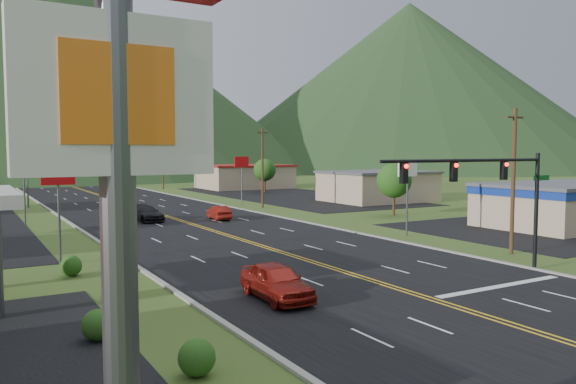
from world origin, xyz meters
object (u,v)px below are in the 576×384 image
traffic_signal (491,183)px  streetlight_west (30,167)px  car_red_near (276,282)px  pylon_sign (114,14)px  car_red_far (219,213)px  car_dark_mid (146,214)px

traffic_signal → streetlight_west: size_ratio=1.46×
streetlight_west → car_red_near: size_ratio=1.78×
pylon_sign → car_red_far: bearing=64.8°
traffic_signal → car_dark_mid: traffic_signal is taller
car_red_near → car_red_far: size_ratio=1.17×
pylon_sign → traffic_signal: size_ratio=1.07×
pylon_sign → streetlight_west: pylon_sign is taller
car_red_near → traffic_signal: bearing=-5.1°
traffic_signal → car_dark_mid: bearing=105.6°
streetlight_west → car_red_near: bearing=-84.4°
pylon_sign → traffic_signal: pylon_sign is taller
streetlight_west → car_red_far: bearing=-57.2°
traffic_signal → car_red_near: 13.73m
traffic_signal → car_red_near: traffic_signal is taller
car_red_far → traffic_signal: bearing=101.6°
pylon_sign → streetlight_west: 68.33m
car_dark_mid → car_red_far: car_dark_mid is taller
car_dark_mid → pylon_sign: bearing=-112.9°
traffic_signal → car_red_near: bearing=172.4°
pylon_sign → traffic_signal: 26.67m
car_red_near → pylon_sign: bearing=-125.3°
streetlight_west → car_red_far: size_ratio=2.09×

